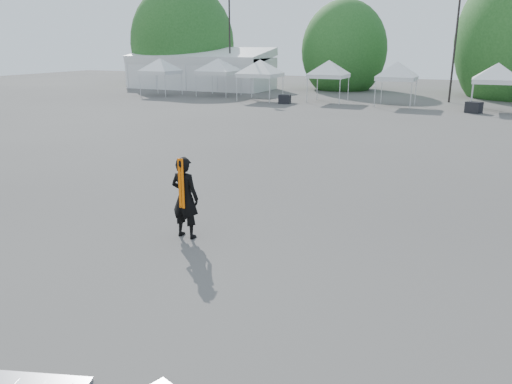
% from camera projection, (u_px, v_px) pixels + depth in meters
% --- Properties ---
extents(ground, '(120.00, 120.00, 0.00)m').
position_uv_depth(ground, '(251.00, 216.00, 13.84)').
color(ground, '#474442').
rests_on(ground, ground).
extents(marquee, '(15.00, 6.25, 4.23)m').
position_uv_depth(marquee, '(201.00, 70.00, 52.52)').
color(marquee, silver).
rests_on(marquee, ground).
extents(light_pole_west, '(0.60, 0.25, 10.30)m').
position_uv_depth(light_pole_west, '(230.00, 31.00, 48.98)').
color(light_pole_west, black).
rests_on(light_pole_west, ground).
extents(light_pole_east, '(0.60, 0.25, 9.80)m').
position_uv_depth(light_pole_east, '(456.00, 31.00, 39.04)').
color(light_pole_east, black).
rests_on(light_pole_east, ground).
extents(tree_far_w, '(4.80, 4.80, 7.30)m').
position_uv_depth(tree_far_w, '(183.00, 44.00, 55.98)').
color(tree_far_w, '#382314').
rests_on(tree_far_w, ground).
extents(tree_mid_w, '(4.16, 4.16, 6.33)m').
position_uv_depth(tree_mid_w, '(344.00, 50.00, 50.82)').
color(tree_mid_w, '#382314').
rests_on(tree_mid_w, ground).
extents(tent_a, '(4.12, 4.12, 3.88)m').
position_uv_depth(tent_a, '(160.00, 61.00, 45.20)').
color(tent_a, silver).
rests_on(tent_a, ground).
extents(tent_b, '(4.56, 4.56, 3.88)m').
position_uv_depth(tent_b, '(218.00, 61.00, 44.84)').
color(tent_b, silver).
rests_on(tent_b, ground).
extents(tent_c, '(4.44, 4.44, 3.88)m').
position_uv_depth(tent_c, '(260.00, 63.00, 41.20)').
color(tent_c, silver).
rests_on(tent_c, ground).
extents(tent_d, '(4.08, 4.08, 3.88)m').
position_uv_depth(tent_d, '(329.00, 64.00, 40.09)').
color(tent_d, silver).
rests_on(tent_d, ground).
extents(tent_e, '(3.97, 3.97, 3.88)m').
position_uv_depth(tent_e, '(398.00, 65.00, 37.24)').
color(tent_e, silver).
rests_on(tent_e, ground).
extents(tent_f, '(4.39, 4.39, 3.88)m').
position_uv_depth(tent_f, '(498.00, 67.00, 34.55)').
color(tent_f, silver).
rests_on(tent_f, ground).
extents(man, '(0.77, 0.54, 2.03)m').
position_uv_depth(man, '(185.00, 197.00, 12.09)').
color(man, black).
rests_on(man, ground).
extents(crate_west, '(1.00, 0.83, 0.70)m').
position_uv_depth(crate_west, '(285.00, 99.00, 39.64)').
color(crate_west, black).
rests_on(crate_west, ground).
extents(crate_mid, '(1.20, 1.08, 0.76)m').
position_uv_depth(crate_mid, '(474.00, 107.00, 34.33)').
color(crate_mid, black).
rests_on(crate_mid, ground).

